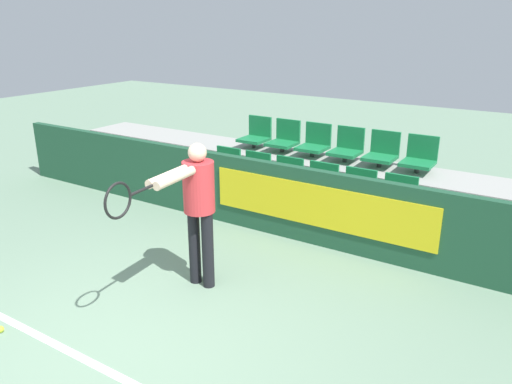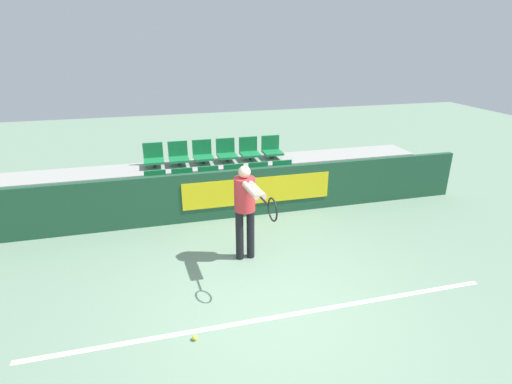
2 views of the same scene
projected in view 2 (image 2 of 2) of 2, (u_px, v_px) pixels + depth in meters
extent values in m
plane|color=gray|center=(272.00, 308.00, 5.47)|extent=(30.00, 30.00, 0.00)
cube|color=white|center=(276.00, 317.00, 5.30)|extent=(6.34, 0.08, 0.01)
cube|color=#1E4C33|center=(228.00, 194.00, 8.04)|extent=(10.35, 0.12, 1.01)
cube|color=yellow|center=(258.00, 191.00, 8.10)|extent=(3.06, 0.02, 0.55)
cube|color=#9E9E99|center=(224.00, 199.00, 8.66)|extent=(9.95, 0.95, 0.35)
cube|color=#9E9E99|center=(216.00, 177.00, 9.45)|extent=(9.95, 0.95, 0.71)
cylinder|color=#333333|center=(157.00, 194.00, 8.29)|extent=(0.07, 0.07, 0.12)
cube|color=#197A42|center=(157.00, 191.00, 8.26)|extent=(0.44, 0.46, 0.05)
cube|color=#197A42|center=(155.00, 178.00, 8.37)|extent=(0.44, 0.04, 0.35)
cylinder|color=#333333|center=(184.00, 192.00, 8.42)|extent=(0.07, 0.07, 0.12)
cube|color=#197A42|center=(184.00, 188.00, 8.39)|extent=(0.44, 0.46, 0.05)
cube|color=#197A42|center=(182.00, 176.00, 8.50)|extent=(0.44, 0.04, 0.35)
cylinder|color=#333333|center=(210.00, 189.00, 8.55)|extent=(0.07, 0.07, 0.12)
cube|color=#197A42|center=(210.00, 186.00, 8.52)|extent=(0.44, 0.46, 0.05)
cube|color=#197A42|center=(208.00, 174.00, 8.63)|extent=(0.44, 0.04, 0.35)
cylinder|color=#333333|center=(236.00, 187.00, 8.68)|extent=(0.07, 0.07, 0.12)
cube|color=#197A42|center=(236.00, 184.00, 8.65)|extent=(0.44, 0.46, 0.05)
cube|color=#197A42|center=(234.00, 172.00, 8.77)|extent=(0.44, 0.04, 0.35)
cylinder|color=#333333|center=(261.00, 185.00, 8.81)|extent=(0.07, 0.07, 0.12)
cube|color=#197A42|center=(261.00, 181.00, 8.78)|extent=(0.44, 0.46, 0.05)
cube|color=#197A42|center=(258.00, 170.00, 8.90)|extent=(0.44, 0.04, 0.35)
cylinder|color=#333333|center=(285.00, 183.00, 8.94)|extent=(0.07, 0.07, 0.12)
cube|color=#197A42|center=(285.00, 179.00, 8.91)|extent=(0.44, 0.46, 0.05)
cube|color=#197A42|center=(282.00, 168.00, 9.03)|extent=(0.44, 0.04, 0.35)
cylinder|color=#333333|center=(154.00, 165.00, 9.02)|extent=(0.07, 0.07, 0.12)
cube|color=#197A42|center=(154.00, 161.00, 8.99)|extent=(0.44, 0.46, 0.05)
cube|color=#197A42|center=(153.00, 150.00, 9.10)|extent=(0.44, 0.04, 0.35)
cylinder|color=#333333|center=(179.00, 163.00, 9.15)|extent=(0.07, 0.07, 0.12)
cube|color=#197A42|center=(179.00, 159.00, 9.12)|extent=(0.44, 0.46, 0.05)
cube|color=#197A42|center=(178.00, 149.00, 9.23)|extent=(0.44, 0.04, 0.35)
cylinder|color=#333333|center=(204.00, 161.00, 9.28)|extent=(0.07, 0.07, 0.12)
cube|color=#197A42|center=(203.00, 158.00, 9.25)|extent=(0.44, 0.46, 0.05)
cube|color=#197A42|center=(202.00, 147.00, 9.37)|extent=(0.44, 0.04, 0.35)
cylinder|color=#333333|center=(227.00, 159.00, 9.41)|extent=(0.07, 0.07, 0.12)
cube|color=#197A42|center=(227.00, 156.00, 9.38)|extent=(0.44, 0.46, 0.05)
cube|color=#197A42|center=(225.00, 145.00, 9.50)|extent=(0.44, 0.04, 0.35)
cylinder|color=#333333|center=(250.00, 158.00, 9.54)|extent=(0.07, 0.07, 0.12)
cube|color=#197A42|center=(250.00, 154.00, 9.51)|extent=(0.44, 0.46, 0.05)
cube|color=#197A42|center=(248.00, 144.00, 9.63)|extent=(0.44, 0.04, 0.35)
cylinder|color=#333333|center=(273.00, 156.00, 9.67)|extent=(0.07, 0.07, 0.12)
cube|color=#197A42|center=(273.00, 153.00, 9.64)|extent=(0.44, 0.46, 0.05)
cube|color=#197A42|center=(270.00, 142.00, 9.76)|extent=(0.44, 0.04, 0.35)
cylinder|color=black|center=(240.00, 235.00, 6.55)|extent=(0.13, 0.13, 0.87)
cylinder|color=black|center=(251.00, 234.00, 6.59)|extent=(0.13, 0.13, 0.87)
cylinder|color=red|center=(245.00, 194.00, 6.31)|extent=(0.34, 0.34, 0.55)
sphere|color=beige|center=(244.00, 172.00, 6.17)|extent=(0.20, 0.20, 0.20)
cylinder|color=beige|center=(251.00, 191.00, 5.82)|extent=(0.14, 0.58, 0.09)
cylinder|color=beige|center=(257.00, 190.00, 5.84)|extent=(0.14, 0.58, 0.09)
cylinder|color=black|center=(264.00, 201.00, 5.44)|extent=(0.05, 0.30, 0.03)
torus|color=black|center=(273.00, 210.00, 5.18)|extent=(0.05, 0.32, 0.32)
sphere|color=#CCDB33|center=(195.00, 338.00, 4.89)|extent=(0.07, 0.07, 0.07)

